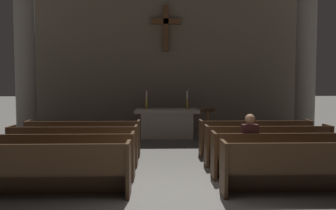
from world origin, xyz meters
TOP-DOWN VIEW (x-y plane):
  - ground_plane at (0.00, 0.00)m, footprint 80.00×80.00m
  - pew_left_row_1 at (-2.25, -0.04)m, footprint 2.92×0.50m
  - pew_left_row_2 at (-2.25, 1.07)m, footprint 2.92×0.50m
  - pew_left_row_3 at (-2.25, 2.18)m, footprint 2.92×0.50m
  - pew_left_row_4 at (-2.25, 3.29)m, footprint 2.92×0.50m
  - pew_right_row_1 at (2.25, -0.04)m, footprint 2.92×0.50m
  - pew_right_row_2 at (2.25, 1.07)m, footprint 2.92×0.50m
  - pew_right_row_3 at (2.25, 2.18)m, footprint 2.92×0.50m
  - pew_right_row_4 at (2.25, 3.29)m, footprint 2.92×0.50m
  - column_left_second at (-4.72, 6.11)m, footprint 0.99×0.99m
  - column_right_second at (4.72, 6.11)m, footprint 0.99×0.99m
  - altar at (0.00, 6.31)m, footprint 2.20×0.90m
  - candlestick_left at (-0.70, 6.31)m, footprint 0.16×0.16m
  - candlestick_right at (0.70, 6.31)m, footprint 0.16×0.16m
  - apse_with_cross at (0.00, 8.15)m, footprint 10.49×0.46m
  - lectern at (1.25, 5.11)m, footprint 0.44×0.36m
  - lone_worshipper at (1.53, 1.11)m, footprint 0.32×0.43m

SIDE VIEW (x-z plane):
  - ground_plane at x=0.00m, z-range 0.00..0.00m
  - pew_left_row_1 at x=-2.25m, z-range 0.00..0.95m
  - pew_left_row_2 at x=-2.25m, z-range 0.00..0.95m
  - pew_left_row_3 at x=-2.25m, z-range 0.00..0.95m
  - pew_left_row_4 at x=-2.25m, z-range 0.00..0.95m
  - pew_right_row_1 at x=2.25m, z-range 0.00..0.95m
  - pew_right_row_2 at x=2.25m, z-range 0.00..0.95m
  - pew_right_row_3 at x=2.25m, z-range 0.00..0.95m
  - pew_right_row_4 at x=2.25m, z-range 0.00..0.95m
  - altar at x=0.00m, z-range 0.03..1.04m
  - lectern at x=1.25m, z-range -0.03..1.13m
  - lone_worshipper at x=1.53m, z-range 0.03..1.35m
  - candlestick_left at x=-0.70m, z-range 0.89..1.52m
  - candlestick_right at x=0.70m, z-range 0.89..1.52m
  - column_left_second at x=-4.72m, z-range -0.08..5.98m
  - column_right_second at x=4.72m, z-range -0.08..5.98m
  - apse_with_cross at x=0.00m, z-range 0.00..7.25m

